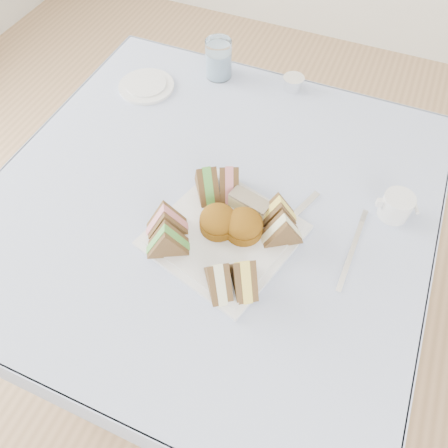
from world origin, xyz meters
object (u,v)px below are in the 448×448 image
at_px(creamer_jug, 396,206).
at_px(water_glass, 219,59).
at_px(table, 213,274).
at_px(serving_plate, 224,236).

bearing_deg(creamer_jug, water_glass, 129.40).
height_order(table, serving_plate, serving_plate).
xyz_separation_m(table, serving_plate, (0.08, -0.09, 0.38)).
distance_m(table, creamer_jug, 0.59).
bearing_deg(water_glass, table, -69.29).
xyz_separation_m(table, creamer_jug, (0.40, 0.12, 0.41)).
relative_size(water_glass, creamer_jug, 1.61).
height_order(water_glass, creamer_jug, water_glass).
bearing_deg(serving_plate, table, 145.10).
height_order(table, water_glass, water_glass).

